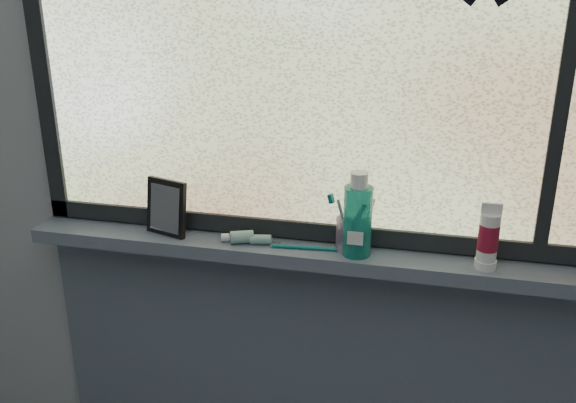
% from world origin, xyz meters
% --- Properties ---
extents(wall_back, '(3.00, 0.01, 2.50)m').
position_xyz_m(wall_back, '(0.00, 1.30, 1.25)').
color(wall_back, '#9EA3A8').
rests_on(wall_back, ground).
extents(windowsill, '(1.62, 0.14, 0.04)m').
position_xyz_m(windowsill, '(0.00, 1.23, 1.00)').
color(windowsill, '#515C6D').
rests_on(windowsill, wall_back).
extents(sill_apron, '(1.62, 0.02, 0.98)m').
position_xyz_m(sill_apron, '(0.00, 1.29, 0.49)').
color(sill_apron, '#515C6D').
rests_on(sill_apron, floor).
extents(window_pane, '(1.50, 0.01, 1.00)m').
position_xyz_m(window_pane, '(0.00, 1.28, 1.53)').
color(window_pane, silver).
rests_on(window_pane, wall_back).
extents(frame_bottom, '(1.60, 0.03, 0.05)m').
position_xyz_m(frame_bottom, '(0.00, 1.28, 1.05)').
color(frame_bottom, black).
rests_on(frame_bottom, windowsill).
extents(frame_left, '(0.05, 0.03, 1.10)m').
position_xyz_m(frame_left, '(-0.78, 1.28, 1.53)').
color(frame_left, black).
rests_on(frame_left, wall_back).
extents(frame_mullion, '(0.03, 0.03, 1.00)m').
position_xyz_m(frame_mullion, '(0.60, 1.28, 1.53)').
color(frame_mullion, black).
rests_on(frame_mullion, wall_back).
extents(vanity_mirror, '(0.14, 0.10, 0.16)m').
position_xyz_m(vanity_mirror, '(-0.41, 1.23, 1.10)').
color(vanity_mirror, black).
rests_on(vanity_mirror, windowsill).
extents(toothpaste_tube, '(0.20, 0.10, 0.04)m').
position_xyz_m(toothpaste_tube, '(-0.16, 1.21, 1.04)').
color(toothpaste_tube, silver).
rests_on(toothpaste_tube, windowsill).
extents(toothbrush_cup, '(0.09, 0.09, 0.09)m').
position_xyz_m(toothbrush_cup, '(0.11, 1.24, 1.07)').
color(toothbrush_cup, '#C9A4D9').
rests_on(toothbrush_cup, windowsill).
extents(toothbrush_lying, '(0.23, 0.04, 0.02)m').
position_xyz_m(toothbrush_lying, '(-0.00, 1.21, 1.03)').
color(toothbrush_lying, '#0B6864').
rests_on(toothbrush_lying, windowsill).
extents(mouthwash_bottle, '(0.09, 0.09, 0.19)m').
position_xyz_m(mouthwash_bottle, '(0.13, 1.21, 1.13)').
color(mouthwash_bottle, teal).
rests_on(mouthwash_bottle, windowsill).
extents(cream_tube, '(0.05, 0.05, 0.13)m').
position_xyz_m(cream_tube, '(0.47, 1.21, 1.11)').
color(cream_tube, silver).
rests_on(cream_tube, windowsill).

